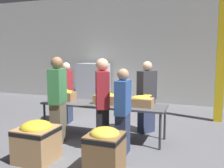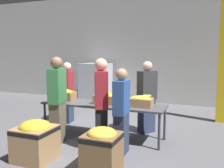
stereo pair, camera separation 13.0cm
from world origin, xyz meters
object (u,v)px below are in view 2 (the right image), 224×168
(banana_box_2, at_px, (141,101))
(support_pillar, at_px, (224,46))
(volunteer_3, at_px, (101,105))
(volunteer_2, at_px, (68,93))
(volunteer_0, at_px, (147,98))
(pallet_stack_0, at_px, (96,83))
(donation_bin_1, at_px, (102,149))
(banana_box_1, at_px, (105,98))
(sorting_table, at_px, (103,106))
(volunteer_4, at_px, (57,101))
(banana_box_0, at_px, (66,95))
(donation_bin_0, at_px, (35,139))
(volunteer_1, at_px, (121,112))

(banana_box_2, distance_m, support_pillar, 2.96)
(banana_box_2, xyz_separation_m, volunteer_3, (-0.58, -0.67, 0.00))
(support_pillar, bearing_deg, volunteer_2, -158.09)
(volunteer_0, bearing_deg, banana_box_2, 35.40)
(support_pillar, height_order, pallet_stack_0, support_pillar)
(banana_box_2, relative_size, donation_bin_1, 0.67)
(donation_bin_1, bearing_deg, volunteer_2, 131.21)
(banana_box_1, bearing_deg, sorting_table, -165.12)
(volunteer_2, height_order, volunteer_4, volunteer_4)
(pallet_stack_0, bearing_deg, banana_box_1, -61.87)
(volunteer_4, height_order, support_pillar, support_pillar)
(sorting_table, distance_m, banana_box_1, 0.18)
(sorting_table, bearing_deg, volunteer_3, -68.61)
(banana_box_2, xyz_separation_m, volunteer_0, (-0.03, 0.65, -0.04))
(banana_box_2, height_order, pallet_stack_0, pallet_stack_0)
(volunteer_0, xyz_separation_m, donation_bin_1, (-0.17, -2.17, -0.44))
(volunteer_0, relative_size, support_pillar, 0.41)
(sorting_table, bearing_deg, banana_box_1, 14.88)
(sorting_table, height_order, volunteer_2, volunteer_2)
(volunteer_0, relative_size, donation_bin_1, 2.31)
(sorting_table, distance_m, pallet_stack_0, 3.94)
(banana_box_1, relative_size, volunteer_3, 0.28)
(banana_box_1, distance_m, banana_box_2, 0.79)
(banana_box_0, distance_m, banana_box_1, 1.02)
(volunteer_4, xyz_separation_m, donation_bin_0, (0.12, -0.87, -0.50))
(volunteer_2, bearing_deg, banana_box_0, 20.71)
(banana_box_1, height_order, donation_bin_1, banana_box_1)
(banana_box_1, xyz_separation_m, volunteer_3, (0.20, -0.67, -0.00))
(volunteer_2, distance_m, donation_bin_0, 2.40)
(banana_box_2, bearing_deg, support_pillar, 54.87)
(volunteer_4, xyz_separation_m, pallet_stack_0, (-1.09, 4.14, -0.16))
(pallet_stack_0, bearing_deg, volunteer_3, -63.58)
(banana_box_2, xyz_separation_m, volunteer_4, (-1.56, -0.65, 0.01))
(banana_box_2, relative_size, pallet_stack_0, 0.33)
(banana_box_0, height_order, volunteer_1, volunteer_1)
(volunteer_3, relative_size, donation_bin_0, 2.48)
(support_pillar, bearing_deg, banana_box_1, -136.52)
(volunteer_1, relative_size, donation_bin_1, 2.19)
(banana_box_2, distance_m, pallet_stack_0, 4.38)
(sorting_table, xyz_separation_m, donation_bin_1, (0.64, -1.50, -0.31))
(banana_box_0, height_order, banana_box_1, banana_box_1)
(support_pillar, bearing_deg, donation_bin_1, -115.27)
(banana_box_1, bearing_deg, banana_box_2, 0.07)
(volunteer_3, xyz_separation_m, volunteer_4, (-0.97, 0.02, 0.01))
(pallet_stack_0, bearing_deg, volunteer_0, -47.28)
(volunteer_3, xyz_separation_m, donation_bin_1, (0.38, -0.84, -0.48))
(volunteer_2, xyz_separation_m, volunteer_3, (1.58, -1.40, 0.07))
(banana_box_1, height_order, donation_bin_0, banana_box_1)
(sorting_table, height_order, banana_box_2, banana_box_2)
(sorting_table, bearing_deg, volunteer_0, 39.49)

